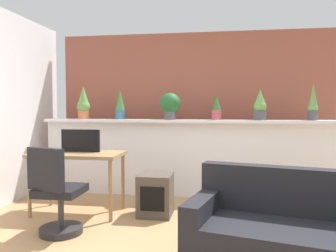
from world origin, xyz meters
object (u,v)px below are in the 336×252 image
Objects in this scene: potted_plant_1 at (120,105)px; tv_monitor at (81,141)px; side_cube_shelf at (155,195)px; potted_plant_0 at (83,104)px; potted_plant_2 at (170,105)px; couch at (291,238)px; desk at (78,159)px; potted_plant_4 at (260,106)px; potted_plant_5 at (313,104)px; office_chair at (56,198)px; potted_plant_3 at (217,108)px.

potted_plant_1 is 1.05m from tv_monitor.
potted_plant_1 is at bearing 127.57° from side_cube_shelf.
potted_plant_0 is 1.34m from potted_plant_2.
potted_plant_2 is 0.23× the size of couch.
potted_plant_2 is 1.55m from desk.
potted_plant_2 is 1.41m from tv_monitor.
potted_plant_4 is at bearing -0.55° from potted_plant_0.
side_cube_shelf is (-2.01, -0.92, -1.10)m from potted_plant_5.
couch is (0.02, -2.18, -1.04)m from potted_plant_4.
potted_plant_1 is 2.03m from potted_plant_4.
couch is (2.29, -1.21, -0.38)m from desk.
office_chair reaches higher than desk.
potted_plant_3 is at bearing 30.62° from desk.
potted_plant_0 reaches higher than potted_plant_3.
potted_plant_3 is 2.50m from office_chair.
office_chair is (-0.91, -1.71, -0.95)m from potted_plant_2.
potted_plant_4 reaches higher than office_chair.
potted_plant_4 reaches higher than side_cube_shelf.
potted_plant_2 is at bearing -178.91° from potted_plant_3.
potted_plant_3 is 1.94m from tv_monitor.
potted_plant_1 reaches higher than tv_monitor.
potted_plant_0 is 1.13× the size of potted_plant_1.
potted_plant_5 reaches higher than desk.
potted_plant_4 is 0.85× the size of potted_plant_5.
desk is at bearing -161.74° from potted_plant_5.
potted_plant_2 is 0.42× the size of office_chair.
office_chair is (-1.58, -1.72, -0.90)m from potted_plant_3.
potted_plant_1 is at bearing -0.25° from potted_plant_0.
tv_monitor is (-2.96, -0.90, -0.46)m from potted_plant_5.
tv_monitor is at bearing -69.48° from potted_plant_0.
potted_plant_4 is at bearing 21.52° from tv_monitor.
tv_monitor is (-1.66, -0.91, -0.40)m from potted_plant_3.
potted_plant_3 is 0.83× the size of potted_plant_4.
potted_plant_4 reaches higher than potted_plant_2.
potted_plant_0 reaches higher than tv_monitor.
potted_plant_1 reaches higher than couch.
potted_plant_0 is 2.03m from office_chair.
side_cube_shelf is at bearing -145.07° from potted_plant_4.
couch reaches higher than side_cube_shelf.
potted_plant_3 is at bearing 28.64° from tv_monitor.
potted_plant_0 is 0.54× the size of office_chair.
potted_plant_5 is (3.31, -0.02, -0.01)m from potted_plant_0.
potted_plant_4 is (2.60, -0.03, -0.04)m from potted_plant_0.
couch is (2.19, -0.47, -0.11)m from office_chair.
potted_plant_3 is at bearing 105.72° from couch.
potted_plant_1 is 1.13× the size of potted_plant_2.
potted_plant_1 is 1.22× the size of potted_plant_3.
potted_plant_0 reaches higher than side_cube_shelf.
potted_plant_2 is (0.76, -0.02, 0.00)m from potted_plant_1.
potted_plant_5 is at bearing 24.64° from side_cube_shelf.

